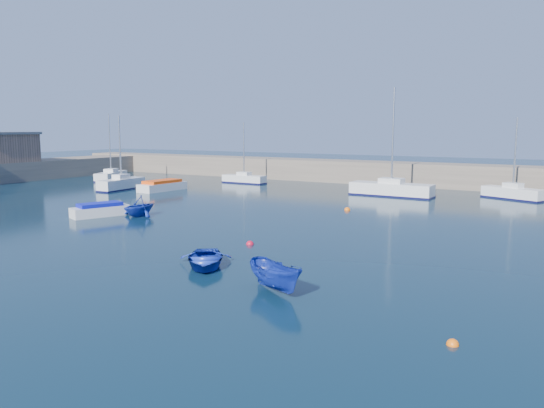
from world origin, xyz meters
The scene contains 15 objects.
ground centered at (0.00, 0.00, 0.00)m, with size 220.00×220.00×0.00m, color #0B2130.
back_wall centered at (0.00, 46.00, 1.30)m, with size 96.00×4.50×2.60m, color #6F6254.
sailboat_3 centered at (-22.61, 25.71, 0.66)m, with size 2.12×5.96×7.89m.
sailboat_4 centered at (-31.85, 32.76, 0.58)m, with size 4.27×6.55×8.38m.
sailboat_5 centered at (-15.11, 38.18, 0.54)m, with size 5.48×1.54×7.26m.
sailboat_6 centered at (3.99, 35.36, 0.69)m, with size 8.01×2.40×10.40m.
sailboat_7 centered at (14.46, 38.78, 0.61)m, with size 5.73×3.71×7.49m.
motorboat_1 centered at (-10.93, 12.47, 0.48)m, with size 2.82×4.41×1.02m.
motorboat_2 centered at (-18.23, 27.29, 0.53)m, with size 2.24×5.62×1.14m.
dinghy_center centered at (4.89, 4.80, 0.37)m, with size 2.58×3.62×0.75m, color #172E9F.
dinghy_left centered at (-8.39, 13.96, 0.78)m, with size 2.55×2.95×1.56m, color #172E9F.
dinghy_right centered at (9.74, 3.19, 0.63)m, with size 1.22×3.24×1.25m, color #172E9F.
buoy_1 centered at (4.05, 10.01, 0.00)m, with size 0.44×0.44×0.44m, color red.
buoy_2 centered at (17.04, 1.36, 0.00)m, with size 0.39×0.39×0.39m, color #FF670D.
buoy_3 centered at (3.86, 24.68, 0.00)m, with size 0.49×0.49×0.49m, color #FF670D.
Camera 1 is at (20.14, -14.65, 6.54)m, focal length 35.00 mm.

